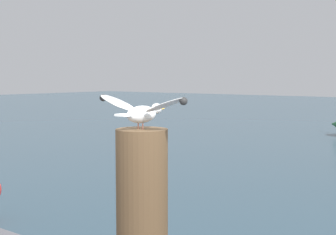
{
  "coord_description": "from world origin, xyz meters",
  "views": [
    {
      "loc": [
        2.07,
        -2.43,
        2.66
      ],
      "look_at": [
        0.27,
        -0.1,
        2.41
      ],
      "focal_mm": 51.02,
      "sensor_mm": 36.0,
      "label": 1
    }
  ],
  "objects": [
    {
      "name": "mooring_post",
      "position": [
        0.27,
        -0.35,
        1.82
      ],
      "size": [
        0.3,
        0.3,
        1.08
      ],
      "primitive_type": "cylinder",
      "color": "#4C3823",
      "rests_on": "harbor_quay"
    },
    {
      "name": "seagull",
      "position": [
        0.27,
        -0.35,
        2.47
      ],
      "size": [
        0.67,
        0.39,
        0.2
      ],
      "color": "#C67660",
      "rests_on": "mooring_post"
    }
  ]
}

